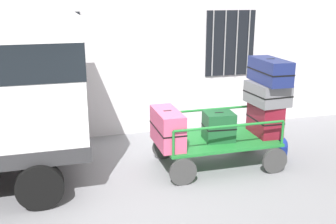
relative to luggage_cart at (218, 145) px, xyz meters
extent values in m
plane|color=gray|center=(-1.01, -0.07, -0.42)|extent=(40.00, 40.00, 0.00)
cube|color=silver|center=(-1.01, 2.38, 2.08)|extent=(12.00, 0.30, 5.00)
cube|color=black|center=(-2.81, 2.21, 1.58)|extent=(1.20, 0.04, 1.50)
cylinder|color=gray|center=(-3.26, 2.17, 1.58)|extent=(0.03, 0.03, 1.50)
cylinder|color=gray|center=(-2.96, 2.17, 1.58)|extent=(0.03, 0.03, 1.50)
cylinder|color=gray|center=(-2.66, 2.17, 1.58)|extent=(0.03, 0.03, 1.50)
cylinder|color=gray|center=(-2.36, 2.17, 1.58)|extent=(0.03, 0.03, 1.50)
cube|color=black|center=(1.19, 2.21, 1.58)|extent=(1.20, 0.04, 1.50)
cylinder|color=gray|center=(0.74, 2.17, 1.58)|extent=(0.03, 0.03, 1.50)
cylinder|color=gray|center=(1.04, 2.17, 1.58)|extent=(0.03, 0.03, 1.50)
cylinder|color=gray|center=(1.34, 2.17, 1.58)|extent=(0.03, 0.03, 1.50)
cylinder|color=gray|center=(1.64, 2.17, 1.58)|extent=(0.03, 0.03, 1.50)
cylinder|color=black|center=(-3.12, -0.71, -0.07)|extent=(0.70, 0.22, 0.70)
cube|color=#1E722D|center=(0.00, 0.00, 0.08)|extent=(2.10, 1.13, 0.05)
cylinder|color=#383838|center=(0.86, -0.59, -0.18)|extent=(0.47, 0.06, 0.47)
cylinder|color=#383838|center=(0.86, 0.59, -0.18)|extent=(0.47, 0.06, 0.47)
cylinder|color=#383838|center=(-0.86, -0.59, -0.18)|extent=(0.47, 0.06, 0.47)
cylinder|color=#383838|center=(-0.86, 0.59, -0.18)|extent=(0.47, 0.06, 0.47)
cylinder|color=#1E722D|center=(1.01, -0.53, 0.32)|extent=(0.04, 0.04, 0.42)
cylinder|color=#1E722D|center=(1.01, 0.53, 0.32)|extent=(0.04, 0.04, 0.42)
cylinder|color=#1E722D|center=(-1.01, -0.53, 0.32)|extent=(0.04, 0.04, 0.42)
cylinder|color=#1E722D|center=(-1.01, 0.53, 0.32)|extent=(0.04, 0.04, 0.42)
cylinder|color=#1E722D|center=(0.00, -0.53, 0.53)|extent=(2.02, 0.04, 0.04)
cylinder|color=#1E722D|center=(0.00, 0.53, 0.53)|extent=(2.02, 0.04, 0.04)
cube|color=#CC4C72|center=(-0.97, -0.01, 0.42)|extent=(0.40, 0.97, 0.63)
cube|color=black|center=(-0.97, -0.01, 0.42)|extent=(0.41, 0.98, 0.02)
cube|color=black|center=(-0.97, -0.01, 0.73)|extent=(0.14, 0.03, 0.02)
cube|color=#194C28|center=(0.00, -0.02, 0.36)|extent=(0.56, 0.51, 0.52)
cube|color=black|center=(0.00, -0.02, 0.36)|extent=(0.57, 0.52, 0.02)
cube|color=black|center=(0.00, -0.02, 0.62)|extent=(0.16, 0.04, 0.02)
cube|color=maroon|center=(0.97, 0.04, 0.40)|extent=(0.44, 0.76, 0.59)
cube|color=black|center=(0.97, 0.04, 0.40)|extent=(0.45, 0.77, 0.02)
cube|color=black|center=(0.97, 0.04, 0.70)|extent=(0.15, 0.03, 0.02)
cube|color=slate|center=(0.97, 0.01, 0.91)|extent=(0.63, 0.79, 0.40)
cube|color=black|center=(0.97, 0.01, 0.91)|extent=(0.64, 0.81, 0.02)
cube|color=black|center=(0.97, 0.01, 1.10)|extent=(0.16, 0.04, 0.02)
cube|color=navy|center=(0.97, -0.01, 1.33)|extent=(0.45, 1.02, 0.44)
cube|color=black|center=(0.97, -0.01, 1.33)|extent=(0.46, 1.03, 0.02)
cube|color=black|center=(0.97, -0.01, 1.55)|extent=(0.15, 0.03, 0.02)
ellipsoid|color=navy|center=(1.33, -0.03, -0.20)|extent=(0.27, 0.19, 0.44)
cube|color=navy|center=(1.33, -0.12, -0.24)|extent=(0.14, 0.06, 0.15)
camera|label=1|loc=(-2.76, -6.31, 2.62)|focal=42.18mm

